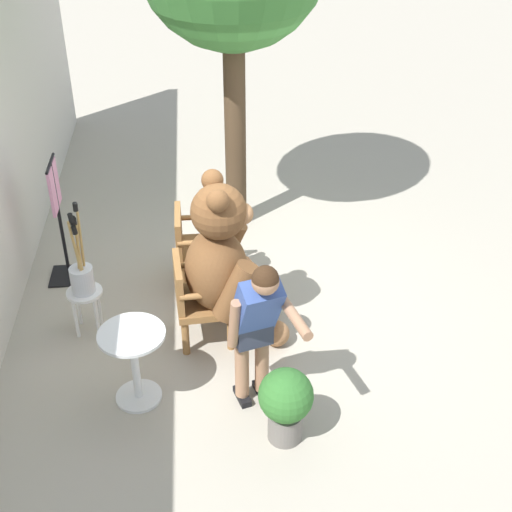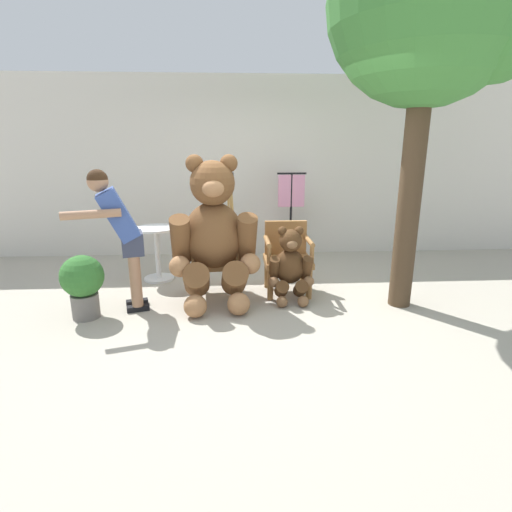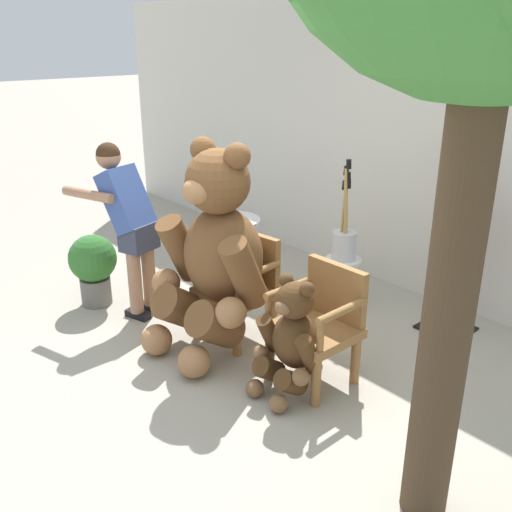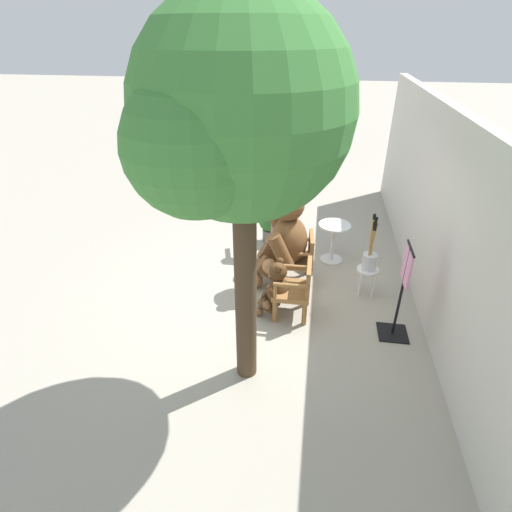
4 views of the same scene
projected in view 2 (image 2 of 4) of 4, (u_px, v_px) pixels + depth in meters
ground_plane at (253, 307)px, 4.50m from camera, size 60.00×60.00×0.00m
back_wall at (246, 168)px, 6.43m from camera, size 10.00×0.16×2.80m
wooden_chair_left at (215, 257)px, 4.83m from camera, size 0.60×0.56×0.86m
wooden_chair_right at (287, 255)px, 4.88m from camera, size 0.56×0.52×0.86m
teddy_bear_large at (214, 233)px, 4.47m from camera, size 1.01×0.98×1.67m
teddy_bear_small at (290, 265)px, 4.61m from camera, size 0.52×0.49×0.87m
person_visitor at (120, 229)px, 4.21m from camera, size 0.73×0.62×1.54m
white_stool at (231, 244)px, 5.89m from camera, size 0.34×0.34×0.46m
brush_bucket at (231, 223)px, 5.80m from camera, size 0.22×0.22×0.93m
round_side_table at (157, 247)px, 5.31m from camera, size 0.56×0.56×0.72m
patio_tree at (441, 6)px, 3.73m from camera, size 2.05×1.95×4.06m
potted_plant at (83, 282)px, 4.14m from camera, size 0.44×0.44×0.68m
clothing_display_stand at (291, 215)px, 6.15m from camera, size 0.44×0.40×1.36m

